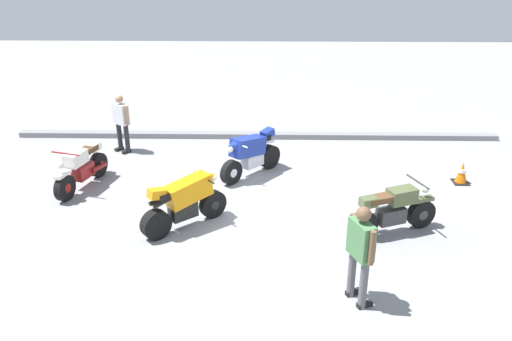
{
  "coord_description": "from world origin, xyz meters",
  "views": [
    {
      "loc": [
        0.26,
        -9.94,
        5.45
      ],
      "look_at": [
        0.05,
        0.55,
        0.75
      ],
      "focal_mm": 36.93,
      "sensor_mm": 36.0,
      "label": 1
    }
  ],
  "objects_px": {
    "traffic_cone": "(462,173)",
    "person_in_white_shirt": "(121,120)",
    "motorcycle_olive_vintage": "(393,211)",
    "person_in_green_shirt": "(360,249)",
    "motorcycle_blue_sportbike": "(251,153)",
    "motorcycle_cream_vintage": "(82,168)",
    "motorcycle_orange_sportbike": "(185,201)"
  },
  "relations": [
    {
      "from": "motorcycle_blue_sportbike",
      "to": "person_in_green_shirt",
      "type": "bearing_deg",
      "value": 62.76
    },
    {
      "from": "motorcycle_cream_vintage",
      "to": "person_in_green_shirt",
      "type": "relative_size",
      "value": 1.11
    },
    {
      "from": "motorcycle_orange_sportbike",
      "to": "person_in_white_shirt",
      "type": "relative_size",
      "value": 1.01
    },
    {
      "from": "motorcycle_olive_vintage",
      "to": "person_in_green_shirt",
      "type": "xyz_separation_m",
      "value": [
        -1.03,
        -2.19,
        0.51
      ]
    },
    {
      "from": "person_in_white_shirt",
      "to": "person_in_green_shirt",
      "type": "xyz_separation_m",
      "value": [
        5.39,
        -6.43,
        0.1
      ]
    },
    {
      "from": "traffic_cone",
      "to": "motorcycle_olive_vintage",
      "type": "bearing_deg",
      "value": -132.62
    },
    {
      "from": "motorcycle_orange_sportbike",
      "to": "motorcycle_blue_sportbike",
      "type": "distance_m",
      "value": 2.83
    },
    {
      "from": "motorcycle_olive_vintage",
      "to": "motorcycle_cream_vintage",
      "type": "bearing_deg",
      "value": 142.32
    },
    {
      "from": "person_in_white_shirt",
      "to": "person_in_green_shirt",
      "type": "height_order",
      "value": "person_in_green_shirt"
    },
    {
      "from": "motorcycle_cream_vintage",
      "to": "person_in_white_shirt",
      "type": "bearing_deg",
      "value": -173.76
    },
    {
      "from": "motorcycle_olive_vintage",
      "to": "person_in_green_shirt",
      "type": "height_order",
      "value": "person_in_green_shirt"
    },
    {
      "from": "motorcycle_olive_vintage",
      "to": "traffic_cone",
      "type": "relative_size",
      "value": 3.53
    },
    {
      "from": "motorcycle_olive_vintage",
      "to": "person_in_green_shirt",
      "type": "distance_m",
      "value": 2.47
    },
    {
      "from": "person_in_white_shirt",
      "to": "motorcycle_cream_vintage",
      "type": "bearing_deg",
      "value": 27.64
    },
    {
      "from": "person_in_white_shirt",
      "to": "traffic_cone",
      "type": "bearing_deg",
      "value": 114.96
    },
    {
      "from": "traffic_cone",
      "to": "person_in_white_shirt",
      "type": "bearing_deg",
      "value": 167.74
    },
    {
      "from": "motorcycle_orange_sportbike",
      "to": "person_in_white_shirt",
      "type": "height_order",
      "value": "person_in_white_shirt"
    },
    {
      "from": "motorcycle_cream_vintage",
      "to": "person_in_green_shirt",
      "type": "height_order",
      "value": "person_in_green_shirt"
    },
    {
      "from": "motorcycle_olive_vintage",
      "to": "motorcycle_blue_sportbike",
      "type": "bearing_deg",
      "value": 115.28
    },
    {
      "from": "person_in_green_shirt",
      "to": "person_in_white_shirt",
      "type": "bearing_deg",
      "value": 106.23
    },
    {
      "from": "person_in_green_shirt",
      "to": "motorcycle_orange_sportbike",
      "type": "bearing_deg",
      "value": 119.13
    },
    {
      "from": "person_in_white_shirt",
      "to": "person_in_green_shirt",
      "type": "bearing_deg",
      "value": 77.18
    },
    {
      "from": "person_in_white_shirt",
      "to": "traffic_cone",
      "type": "xyz_separation_m",
      "value": [
        8.6,
        -1.87,
        -0.63
      ]
    },
    {
      "from": "motorcycle_blue_sportbike",
      "to": "traffic_cone",
      "type": "distance_m",
      "value": 5.09
    },
    {
      "from": "motorcycle_blue_sportbike",
      "to": "person_in_white_shirt",
      "type": "distance_m",
      "value": 3.87
    },
    {
      "from": "motorcycle_cream_vintage",
      "to": "person_in_white_shirt",
      "type": "xyz_separation_m",
      "value": [
        0.39,
        2.29,
        0.41
      ]
    },
    {
      "from": "motorcycle_orange_sportbike",
      "to": "traffic_cone",
      "type": "height_order",
      "value": "motorcycle_orange_sportbike"
    },
    {
      "from": "motorcycle_blue_sportbike",
      "to": "person_in_white_shirt",
      "type": "bearing_deg",
      "value": -71.66
    },
    {
      "from": "traffic_cone",
      "to": "motorcycle_cream_vintage",
      "type": "bearing_deg",
      "value": -177.32
    },
    {
      "from": "motorcycle_cream_vintage",
      "to": "person_in_green_shirt",
      "type": "distance_m",
      "value": 7.12
    },
    {
      "from": "motorcycle_blue_sportbike",
      "to": "motorcycle_olive_vintage",
      "type": "height_order",
      "value": "motorcycle_blue_sportbike"
    },
    {
      "from": "motorcycle_olive_vintage",
      "to": "traffic_cone",
      "type": "height_order",
      "value": "motorcycle_olive_vintage"
    }
  ]
}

